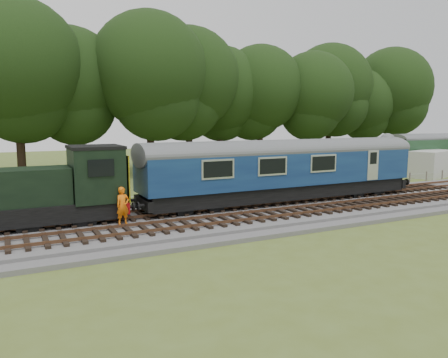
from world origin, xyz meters
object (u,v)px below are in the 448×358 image
dmu_railcar (285,165)px  caravan (432,164)px  shunter_loco (37,192)px  worker (123,206)px

dmu_railcar → caravan: (20.72, 5.83, -1.38)m
shunter_loco → worker: bearing=-22.4°
dmu_railcar → shunter_loco: (-13.93, 0.00, -0.63)m
worker → caravan: bearing=-2.5°
shunter_loco → caravan: 35.15m
shunter_loco → worker: size_ratio=4.87×
worker → caravan: caravan is taller
shunter_loco → worker: 3.99m
shunter_loco → caravan: bearing=9.5°
dmu_railcar → shunter_loco: dmu_railcar is taller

